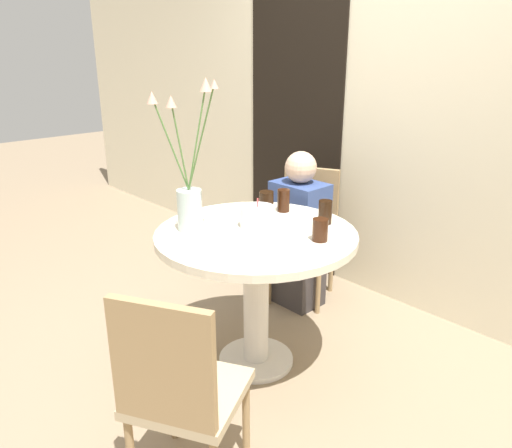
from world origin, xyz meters
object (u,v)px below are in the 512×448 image
object	(u,v)px
side_plate	(245,249)
drink_glass_0	(266,203)
flower_vase	(189,192)
chair_near_front	(179,387)
drink_glass_3	(320,230)
drink_glass_2	(284,200)
person_guest	(299,235)
chair_right_flank	(306,227)
drink_glass_1	(325,212)
birthday_cake	(258,217)

from	to	relation	value
side_plate	drink_glass_0	bearing A→B (deg)	124.83
flower_vase	drink_glass_0	world-z (taller)	flower_vase
chair_near_front	drink_glass_3	bearing A→B (deg)	-110.65
chair_near_front	flower_vase	bearing A→B (deg)	-68.43
chair_near_front	drink_glass_2	xyz separation A→B (m)	(-0.57, 1.13, 0.35)
drink_glass_3	drink_glass_0	bearing A→B (deg)	168.65
person_guest	drink_glass_3	bearing A→B (deg)	-41.26
chair_near_front	drink_glass_0	xyz separation A→B (m)	(-0.59, 1.02, 0.35)
flower_vase	person_guest	bearing A→B (deg)	94.17
chair_right_flank	chair_near_front	bearing A→B (deg)	-87.98
chair_right_flank	drink_glass_1	xyz separation A→B (m)	(0.53, -0.47, 0.34)
drink_glass_0	chair_right_flank	bearing A→B (deg)	109.99
side_plate	drink_glass_2	world-z (taller)	drink_glass_2
drink_glass_1	person_guest	world-z (taller)	person_guest
drink_glass_2	drink_glass_1	bearing A→B (deg)	2.04
flower_vase	drink_glass_2	xyz separation A→B (m)	(0.11, 0.57, -0.14)
side_plate	chair_right_flank	bearing A→B (deg)	116.79
drink_glass_1	drink_glass_3	size ratio (longest dim) A/B	1.14
drink_glass_0	chair_near_front	bearing A→B (deg)	-59.82
flower_vase	drink_glass_1	world-z (taller)	flower_vase
birthday_cake	person_guest	size ratio (longest dim) A/B	0.17
drink_glass_0	person_guest	world-z (taller)	person_guest
chair_near_front	side_plate	distance (m)	0.72
chair_near_front	drink_glass_2	world-z (taller)	drink_glass_2
flower_vase	person_guest	size ratio (longest dim) A/B	0.71
drink_glass_0	flower_vase	bearing A→B (deg)	-100.03
drink_glass_0	person_guest	size ratio (longest dim) A/B	0.13
drink_glass_0	person_guest	bearing A→B (deg)	108.39
drink_glass_2	drink_glass_3	distance (m)	0.48
chair_near_front	birthday_cake	world-z (taller)	birthday_cake
birthday_cake	side_plate	bearing A→B (deg)	-54.13
drink_glass_1	side_plate	bearing A→B (deg)	-91.90
side_plate	drink_glass_1	size ratio (longest dim) A/B	1.30
drink_glass_3	birthday_cake	bearing A→B (deg)	-166.44
chair_right_flank	chair_near_front	world-z (taller)	same
chair_near_front	drink_glass_1	xyz separation A→B (m)	(-0.27, 1.14, 0.34)
chair_near_front	birthday_cake	bearing A→B (deg)	-89.17
drink_glass_0	drink_glass_2	size ratio (longest dim) A/B	1.03
person_guest	chair_near_front	bearing A→B (deg)	-63.15
side_plate	drink_glass_0	distance (m)	0.53
drink_glass_1	drink_glass_3	distance (m)	0.25
flower_vase	side_plate	world-z (taller)	flower_vase
chair_right_flank	drink_glass_1	distance (m)	0.79
side_plate	flower_vase	bearing A→B (deg)	-176.27
drink_glass_2	person_guest	distance (m)	0.51
drink_glass_3	flower_vase	bearing A→B (deg)	-146.04
chair_near_front	drink_glass_0	size ratio (longest dim) A/B	6.75
chair_right_flank	chair_near_front	xyz separation A→B (m)	(0.81, -1.61, 0.00)
drink_glass_1	drink_glass_0	bearing A→B (deg)	-159.91
drink_glass_1	drink_glass_2	xyz separation A→B (m)	(-0.29, -0.01, 0.00)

